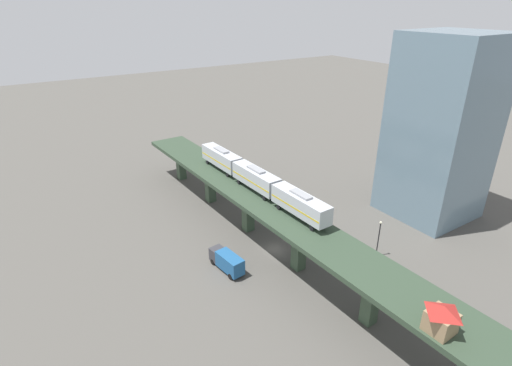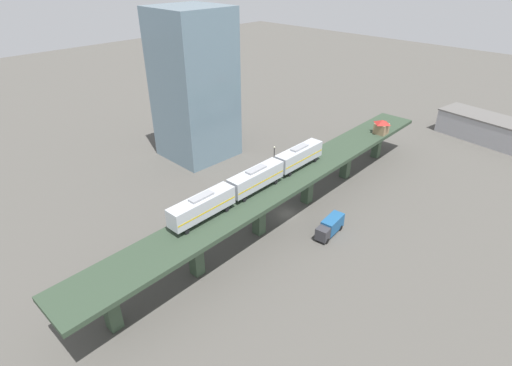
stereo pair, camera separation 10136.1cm
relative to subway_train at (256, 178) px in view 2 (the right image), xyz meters
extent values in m
plane|color=#4C4944|center=(1.15, 7.86, -10.96)|extent=(400.00, 400.00, 0.00)
cube|color=#2C3D2C|center=(1.15, 7.86, -2.94)|extent=(11.32, 92.22, 0.80)
cube|color=#384C38|center=(2.37, -30.62, -7.15)|extent=(1.86, 1.86, 7.62)
cube|color=#384C38|center=(1.90, -15.63, -7.15)|extent=(1.86, 1.86, 7.62)
cube|color=#384C38|center=(1.42, -0.63, -7.15)|extent=(1.86, 1.86, 7.62)
cube|color=#384C38|center=(0.94, 14.36, -7.15)|extent=(1.86, 1.86, 7.62)
cube|color=#384C38|center=(0.47, 29.35, -7.15)|extent=(1.86, 1.86, 7.62)
cube|color=#384C38|center=(-0.01, 44.34, -7.15)|extent=(1.86, 1.86, 7.62)
cube|color=#ADB2BA|center=(0.40, -12.59, 0.00)|extent=(3.18, 12.08, 3.10)
cube|color=gold|center=(0.40, -12.59, -0.30)|extent=(3.21, 11.84, 0.24)
cube|color=gray|center=(0.40, -12.59, 1.73)|extent=(1.53, 4.24, 0.36)
cylinder|color=black|center=(-0.66, -16.83, -2.12)|extent=(0.25, 0.85, 0.84)
cylinder|color=black|center=(1.72, -16.75, -2.12)|extent=(0.25, 0.85, 0.84)
cylinder|color=black|center=(-0.92, -8.43, -2.12)|extent=(0.25, 0.85, 0.84)
cylinder|color=black|center=(1.46, -8.36, -2.12)|extent=(0.25, 0.85, 0.84)
cube|color=#ADB2BA|center=(0.00, 0.00, 0.00)|extent=(3.18, 12.08, 3.10)
cube|color=gold|center=(0.00, 0.00, -0.30)|extent=(3.21, 11.84, 0.24)
cube|color=gray|center=(0.00, 0.00, 1.73)|extent=(1.53, 4.24, 0.36)
cylinder|color=black|center=(-1.06, -4.24, -2.12)|extent=(0.25, 0.85, 0.84)
cylinder|color=black|center=(1.32, -4.16, -2.12)|extent=(0.25, 0.85, 0.84)
cylinder|color=black|center=(-1.32, 4.16, -2.12)|extent=(0.25, 0.85, 0.84)
cylinder|color=black|center=(1.06, 4.24, -2.12)|extent=(0.25, 0.85, 0.84)
cube|color=#ADB2BA|center=(-0.40, 12.59, 0.00)|extent=(3.18, 12.08, 3.10)
cube|color=gold|center=(-0.40, 12.59, -0.30)|extent=(3.21, 11.84, 0.24)
cube|color=gray|center=(-0.40, 12.59, 1.73)|extent=(1.53, 4.24, 0.36)
cylinder|color=black|center=(-1.46, 8.36, -2.12)|extent=(0.25, 0.85, 0.84)
cylinder|color=black|center=(0.92, 8.43, -2.12)|extent=(0.25, 0.85, 0.84)
cylinder|color=black|center=(-1.72, 16.75, -2.12)|extent=(0.25, 0.85, 0.84)
cylinder|color=black|center=(0.66, 16.83, -2.12)|extent=(0.25, 0.85, 0.84)
cube|color=#8C7251|center=(2.53, 40.11, -1.29)|extent=(2.89, 2.89, 2.50)
pyramid|color=maroon|center=(2.53, 40.11, 0.41)|extent=(3.32, 3.32, 0.90)
cube|color=#1E6638|center=(-8.64, -0.96, -10.23)|extent=(2.53, 4.64, 0.80)
cube|color=#1E2328|center=(-8.62, -1.10, -9.45)|extent=(1.99, 2.45, 0.76)
cylinder|color=black|center=(-9.24, -2.51, -10.63)|extent=(0.35, 0.69, 0.66)
cylinder|color=black|center=(-7.56, -2.22, -10.63)|extent=(0.35, 0.69, 0.66)
cylinder|color=black|center=(-9.73, 0.31, -10.63)|extent=(0.35, 0.69, 0.66)
cylinder|color=black|center=(-8.05, 0.60, -10.63)|extent=(0.35, 0.69, 0.66)
cube|color=#AD1E1E|center=(-8.66, -21.89, -10.23)|extent=(2.31, 4.58, 0.80)
cube|color=#1E2328|center=(-8.64, -22.04, -9.45)|extent=(1.89, 2.38, 0.76)
cylinder|color=black|center=(-9.34, -23.41, -10.63)|extent=(0.32, 0.68, 0.66)
cylinder|color=black|center=(-7.64, -23.21, -10.63)|extent=(0.32, 0.68, 0.66)
cylinder|color=black|center=(-9.68, -20.57, -10.63)|extent=(0.32, 0.68, 0.66)
cylinder|color=black|center=(-7.98, -20.37, -10.63)|extent=(0.32, 0.68, 0.66)
cube|color=#333338|center=(11.47, 5.58, -9.31)|extent=(2.42, 2.24, 2.30)
cube|color=#1E5184|center=(11.05, 9.16, -9.11)|extent=(2.88, 5.43, 2.70)
cylinder|color=black|center=(10.48, 5.47, -10.46)|extent=(0.46, 1.03, 1.00)
cylinder|color=black|center=(12.45, 5.69, -10.46)|extent=(0.46, 1.03, 1.00)
cylinder|color=black|center=(9.85, 10.59, -10.46)|extent=(0.46, 1.03, 1.00)
cylinder|color=black|center=(11.90, 10.82, -10.46)|extent=(0.46, 1.03, 1.00)
cylinder|color=black|center=(-12.78, 19.11, -7.71)|extent=(0.20, 0.20, 6.50)
sphere|color=beige|center=(-12.78, 19.11, -4.24)|extent=(0.44, 0.44, 0.44)
cube|color=#99999E|center=(17.98, 75.72, -7.76)|extent=(29.14, 13.90, 6.40)
cube|color=#595654|center=(17.98, 75.72, -4.36)|extent=(29.72, 14.18, 0.40)
cube|color=slate|center=(-34.24, 13.46, 7.04)|extent=(16.00, 16.00, 36.00)
camera|label=1|loc=(36.79, 56.56, 30.03)|focal=28.00mm
camera|label=2|loc=(43.70, -44.47, 34.23)|focal=28.00mm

